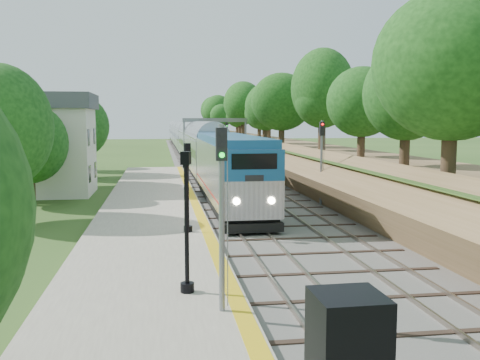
{
  "coord_description": "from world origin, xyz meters",
  "views": [
    {
      "loc": [
        -4.62,
        -14.04,
        5.89
      ],
      "look_at": [
        -0.5,
        13.37,
        2.8
      ],
      "focal_mm": 40.0,
      "sensor_mm": 36.0,
      "label": 1
    }
  ],
  "objects": [
    {
      "name": "trackbed",
      "position": [
        2.0,
        60.0,
        0.07
      ],
      "size": [
        9.5,
        170.0,
        0.28
      ],
      "color": "#4C4944",
      "rests_on": "ground"
    },
    {
      "name": "embankment",
      "position": [
        10.35,
        60.0,
        1.95
      ],
      "size": [
        10.64,
        170.0,
        11.7
      ],
      "color": "brown",
      "rests_on": "ground"
    },
    {
      "name": "ground",
      "position": [
        0.0,
        0.0,
        0.0
      ],
      "size": [
        320.0,
        320.0,
        0.0
      ],
      "primitive_type": "plane",
      "color": "#2D4C19",
      "rests_on": "ground"
    },
    {
      "name": "lamppost_far",
      "position": [
        -3.29,
        12.21,
        2.35
      ],
      "size": [
        0.44,
        0.44,
        4.41
      ],
      "color": "black",
      "rests_on": "platform"
    },
    {
      "name": "yellow_stripe",
      "position": [
        -2.35,
        16.0,
        0.39
      ],
      "size": [
        0.55,
        68.0,
        0.01
      ],
      "primitive_type": "cube",
      "color": "gold",
      "rests_on": "platform"
    },
    {
      "name": "signal_farside",
      "position": [
        6.2,
        20.81,
        3.65
      ],
      "size": [
        0.32,
        0.25,
        5.78
      ],
      "color": "slate",
      "rests_on": "ground"
    },
    {
      "name": "trees_behind_platform",
      "position": [
        -11.17,
        20.67,
        4.53
      ],
      "size": [
        7.82,
        53.32,
        7.21
      ],
      "color": "#332316",
      "rests_on": "ground"
    },
    {
      "name": "signal_gantry",
      "position": [
        2.47,
        54.99,
        4.82
      ],
      "size": [
        8.4,
        0.38,
        6.2
      ],
      "color": "slate",
      "rests_on": "ground"
    },
    {
      "name": "lamppost_mid",
      "position": [
        -3.81,
        2.77,
        2.41
      ],
      "size": [
        0.45,
        0.45,
        4.54
      ],
      "color": "black",
      "rests_on": "platform"
    },
    {
      "name": "train",
      "position": [
        0.0,
        84.59,
        2.35
      ],
      "size": [
        3.15,
        147.6,
        4.63
      ],
      "color": "black",
      "rests_on": "trackbed"
    },
    {
      "name": "station_building",
      "position": [
        -14.0,
        30.0,
        4.09
      ],
      "size": [
        8.6,
        6.6,
        8.0
      ],
      "color": "silver",
      "rests_on": "ground"
    },
    {
      "name": "platform",
      "position": [
        -5.2,
        16.0,
        0.19
      ],
      "size": [
        6.4,
        68.0,
        0.38
      ],
      "primitive_type": "cube",
      "color": "gray",
      "rests_on": "ground"
    },
    {
      "name": "signal_platform",
      "position": [
        -2.9,
        0.92,
        3.7
      ],
      "size": [
        0.32,
        0.25,
        5.41
      ],
      "color": "slate",
      "rests_on": "platform"
    }
  ]
}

